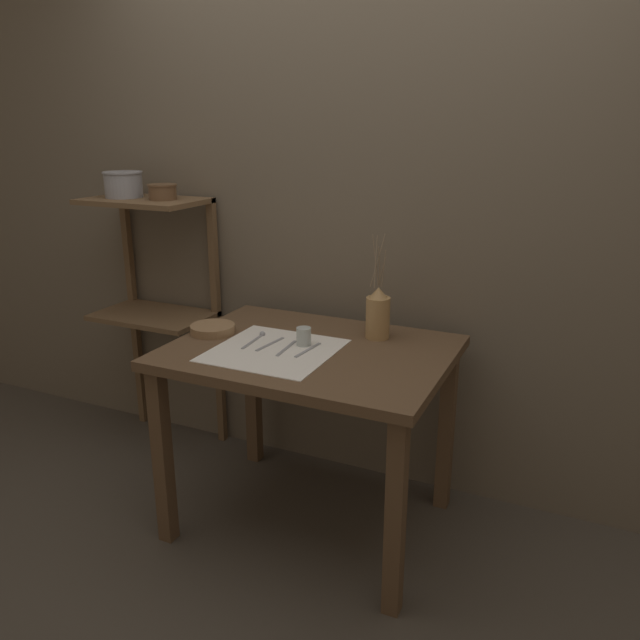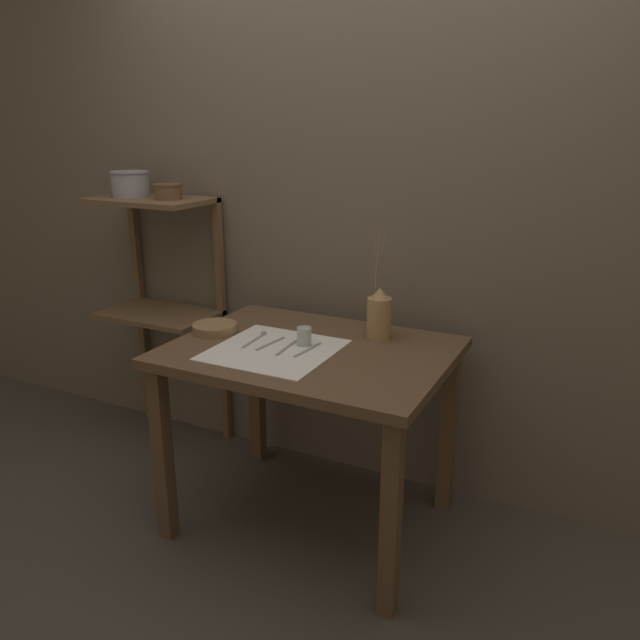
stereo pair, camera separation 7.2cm
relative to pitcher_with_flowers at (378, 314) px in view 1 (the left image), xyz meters
The scene contains 14 objects.
ground_plane 0.94m from the pitcher_with_flowers, 131.49° to the right, with size 12.00×12.00×0.00m, color #473F35.
stone_wall_back 0.47m from the pitcher_with_flowers, 123.87° to the left, with size 7.00×0.06×2.40m.
wooden_table 0.37m from the pitcher_with_flowers, 131.49° to the right, with size 1.08×0.82×0.79m.
wooden_shelf_unit 1.22m from the pitcher_with_flowers, behind, with size 0.57×0.36×1.29m.
linen_cloth 0.45m from the pitcher_with_flowers, 134.94° to the right, with size 0.46×0.47×0.00m.
pitcher_with_flowers is the anchor object (origin of this frame).
wooden_bowl 0.69m from the pitcher_with_flowers, 160.19° to the right, with size 0.19×0.19×0.04m.
glass_tumbler_near 0.32m from the pitcher_with_flowers, 137.05° to the right, with size 0.06×0.06×0.07m.
spoon_inner 0.50m from the pitcher_with_flowers, 154.01° to the right, with size 0.03×0.19×0.02m.
fork_outer 0.45m from the pitcher_with_flowers, 143.18° to the right, with size 0.03×0.18×0.00m.
fork_inner 0.40m from the pitcher_with_flowers, 134.38° to the right, with size 0.02×0.18×0.00m.
knife_center 0.34m from the pitcher_with_flowers, 125.83° to the right, with size 0.03×0.18×0.00m.
metal_pot_large 1.40m from the pitcher_with_flowers, behind, with size 0.19×0.19×0.12m.
metal_pot_small 1.18m from the pitcher_with_flowers, behind, with size 0.14×0.14×0.07m.
Camera 1 is at (0.99, -2.07, 1.64)m, focal length 35.00 mm.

